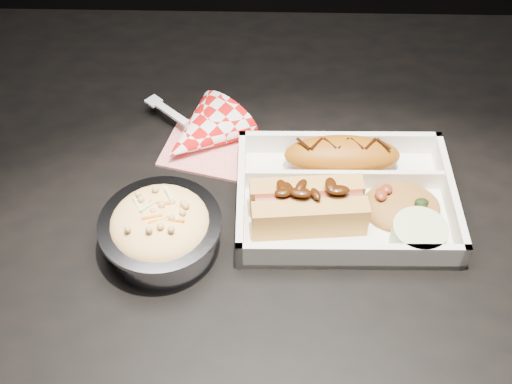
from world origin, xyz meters
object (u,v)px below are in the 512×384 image
Objects in this scene: fried_pastry at (342,155)px; foil_coleslaw_cup at (161,229)px; food_tray at (344,200)px; napkin_fork at (201,135)px; hotdog at (308,205)px; dining_table at (317,247)px.

fried_pastry is 0.24m from foil_coleslaw_cup.
foil_coleslaw_cup reaches higher than fried_pastry.
fried_pastry reaches higher than food_tray.
foil_coleslaw_cup is 0.17m from napkin_fork.
napkin_fork reaches higher than fried_pastry.
fried_pastry is 0.91× the size of napkin_fork.
fried_pastry is 0.18m from napkin_fork.
hotdog is at bearing -117.84° from fried_pastry.
napkin_fork is (-0.18, 0.10, 0.01)m from food_tray.
fried_pastry is 1.05× the size of foil_coleslaw_cup.
foil_coleslaw_cup is (-0.16, -0.04, -0.00)m from hotdog.
dining_table is at bearing -115.59° from fried_pastry.
fried_pastry is at bearing 90.00° from food_tray.
dining_table is 8.98× the size of hotdog.
dining_table is 0.23m from foil_coleslaw_cup.
hotdog is (-0.02, -0.03, 0.12)m from dining_table.
food_tray is 0.06m from fried_pastry.
foil_coleslaw_cup reaches higher than napkin_fork.
hotdog is 0.17m from foil_coleslaw_cup.
napkin_fork is at bearing 79.97° from foil_coleslaw_cup.
napkin_fork is (-0.15, 0.09, 0.11)m from dining_table.
hotdog is (-0.04, -0.03, 0.02)m from food_tray.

